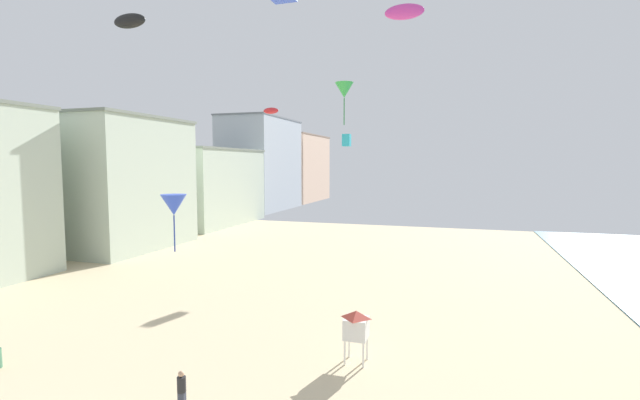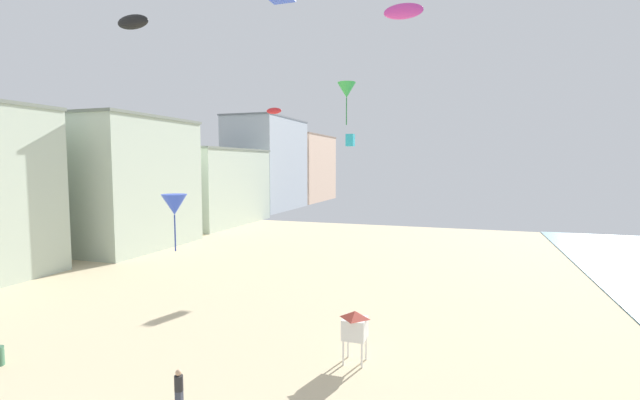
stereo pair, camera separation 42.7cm
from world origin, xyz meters
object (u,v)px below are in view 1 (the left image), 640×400
at_px(lifeguard_stand, 356,325).
at_px(kite_magenta_parafoil, 404,12).
at_px(kite_red_parafoil, 271,111).
at_px(kite_green_delta, 344,90).
at_px(kite_cyan_box, 347,140).
at_px(kite_flyer, 182,389).
at_px(kite_blue_delta, 174,205).
at_px(kite_black_parafoil, 130,21).

distance_m(lifeguard_stand, kite_magenta_parafoil, 14.95).
height_order(lifeguard_stand, kite_red_parafoil, kite_red_parafoil).
height_order(kite_green_delta, kite_cyan_box, kite_green_delta).
bearing_deg(kite_flyer, kite_cyan_box, 32.13).
bearing_deg(kite_blue_delta, kite_flyer, -53.21).
distance_m(lifeguard_stand, kite_black_parafoil, 25.34).
relative_size(kite_cyan_box, kite_red_parafoil, 0.88).
relative_size(kite_flyer, kite_cyan_box, 1.33).
bearing_deg(kite_magenta_parafoil, kite_green_delta, 116.30).
bearing_deg(kite_black_parafoil, lifeguard_stand, -18.09).
bearing_deg(kite_flyer, kite_green_delta, 25.96).
bearing_deg(kite_black_parafoil, kite_flyer, -44.94).
xyz_separation_m(lifeguard_stand, kite_red_parafoil, (-11.13, 15.40, 12.33)).
relative_size(kite_green_delta, kite_blue_delta, 1.04).
relative_size(lifeguard_stand, kite_blue_delta, 0.82).
bearing_deg(kite_green_delta, kite_flyer, -94.36).
height_order(kite_flyer, kite_cyan_box, kite_cyan_box).
distance_m(kite_flyer, kite_cyan_box, 31.82).
height_order(lifeguard_stand, kite_cyan_box, kite_cyan_box).
distance_m(lifeguard_stand, kite_blue_delta, 11.42).
bearing_deg(lifeguard_stand, kite_flyer, -113.28).
bearing_deg(kite_green_delta, kite_red_parafoil, 162.27).
height_order(kite_cyan_box, kite_red_parafoil, kite_red_parafoil).
bearing_deg(kite_blue_delta, kite_green_delta, 65.73).
bearing_deg(kite_green_delta, kite_black_parafoil, -150.88).
xyz_separation_m(kite_green_delta, kite_red_parafoil, (-7.13, 2.28, -1.04)).
distance_m(kite_black_parafoil, kite_red_parafoil, 12.68).
xyz_separation_m(kite_green_delta, kite_blue_delta, (-5.99, -13.28, -7.82)).
bearing_deg(kite_green_delta, kite_magenta_parafoil, -63.70).
bearing_deg(kite_green_delta, kite_blue_delta, -114.27).
height_order(kite_cyan_box, kite_blue_delta, kite_cyan_box).
xyz_separation_m(kite_green_delta, kite_cyan_box, (-2.42, 10.51, -3.23)).
bearing_deg(kite_red_parafoil, kite_cyan_box, 60.23).
bearing_deg(kite_flyer, kite_red_parafoil, 44.98).
bearing_deg(kite_magenta_parafoil, kite_blue_delta, -173.88).
relative_size(kite_black_parafoil, kite_blue_delta, 0.83).
height_order(kite_green_delta, kite_black_parafoil, kite_black_parafoil).
xyz_separation_m(kite_flyer, kite_cyan_box, (-0.95, 29.82, 11.05)).
distance_m(kite_magenta_parafoil, kite_red_parafoil, 19.50).
bearing_deg(kite_magenta_parafoil, kite_black_parafoil, 166.73).
bearing_deg(kite_flyer, kite_magenta_parafoil, -15.03).
xyz_separation_m(kite_flyer, kite_black_parafoil, (-11.90, 11.87, 18.48)).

